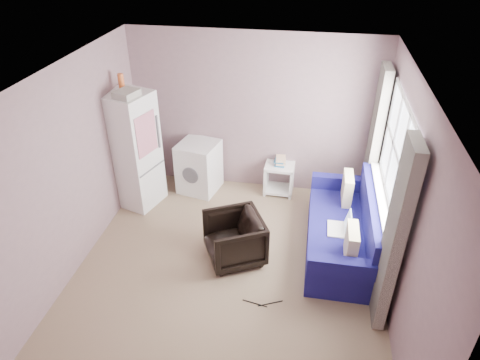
% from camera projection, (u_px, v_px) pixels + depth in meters
% --- Properties ---
extents(room, '(3.84, 4.24, 2.54)m').
position_uv_depth(room, '(228.00, 188.00, 4.76)').
color(room, '#987F63').
rests_on(room, ground).
extents(armchair, '(0.88, 0.90, 0.70)m').
position_uv_depth(armchair, '(234.00, 237.00, 5.45)').
color(armchair, black).
rests_on(armchair, ground).
extents(fridge, '(0.76, 0.76, 2.02)m').
position_uv_depth(fridge, '(133.00, 150.00, 6.28)').
color(fridge, white).
rests_on(fridge, ground).
extents(washing_machine, '(0.69, 0.69, 0.83)m').
position_uv_depth(washing_machine, '(199.00, 166.00, 6.82)').
color(washing_machine, white).
rests_on(washing_machine, ground).
extents(side_table, '(0.46, 0.46, 0.62)m').
position_uv_depth(side_table, '(279.00, 175.00, 6.84)').
color(side_table, white).
rests_on(side_table, ground).
extents(sofa, '(0.88, 1.93, 0.86)m').
position_uv_depth(sofa, '(347.00, 232.00, 5.59)').
color(sofa, navy).
rests_on(sofa, ground).
extents(window_dressing, '(0.17, 2.62, 2.18)m').
position_uv_depth(window_dressing, '(383.00, 181.00, 5.16)').
color(window_dressing, white).
rests_on(window_dressing, ground).
extents(floor_cables, '(0.47, 0.14, 0.01)m').
position_uv_depth(floor_cables, '(263.00, 303.00, 4.97)').
color(floor_cables, black).
rests_on(floor_cables, ground).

